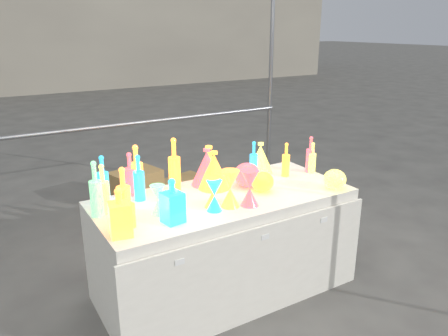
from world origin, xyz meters
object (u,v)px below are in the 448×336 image
decanter_0 (120,212)px  lampshade_0 (214,170)px  cardboard_box_closed (136,187)px  display_table (225,244)px  hourglass_0 (212,192)px  bottle_0 (137,169)px

decanter_0 → lampshade_0: decanter_0 is taller
cardboard_box_closed → lampshade_0: size_ratio=1.83×
display_table → hourglass_0: hourglass_0 is taller
bottle_0 → hourglass_0: bearing=-56.0°
cardboard_box_closed → lampshade_0: lampshade_0 is taller
decanter_0 → lampshade_0: size_ratio=1.03×
cardboard_box_closed → bottle_0: bottle_0 is taller
bottle_0 → lampshade_0: bearing=-20.1°
cardboard_box_closed → decanter_0: bearing=-125.4°
cardboard_box_closed → hourglass_0: hourglass_0 is taller
display_table → hourglass_0: size_ratio=8.94×
cardboard_box_closed → hourglass_0: size_ratio=2.46×
bottle_0 → decanter_0: bottle_0 is taller
bottle_0 → display_table: bearing=-35.7°
lampshade_0 → bottle_0: bearing=154.5°
display_table → lampshade_0: lampshade_0 is taller
lampshade_0 → display_table: bearing=-100.0°
decanter_0 → bottle_0: bearing=71.9°
cardboard_box_closed → decanter_0: (-0.84, -2.15, 0.71)m
display_table → lampshade_0: 0.54m
display_table → hourglass_0: bearing=-143.0°
display_table → decanter_0: decanter_0 is taller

